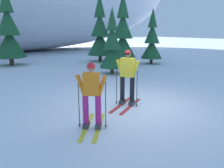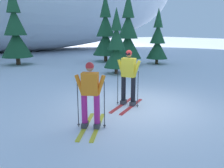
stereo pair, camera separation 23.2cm
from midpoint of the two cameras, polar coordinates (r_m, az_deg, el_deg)
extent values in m
plane|color=white|center=(7.65, 7.33, -5.42)|extent=(120.00, 120.00, 0.00)
cube|color=gold|center=(6.05, -5.50, -10.43)|extent=(1.16, 1.45, 0.03)
cube|color=gold|center=(6.00, -2.46, -10.61)|extent=(1.16, 1.45, 0.03)
cube|color=#38383D|center=(5.94, -5.72, -10.15)|extent=(0.28, 0.31, 0.12)
cube|color=#38383D|center=(5.88, -2.62, -10.33)|extent=(0.28, 0.31, 0.12)
cylinder|color=#B7237A|center=(5.78, -5.82, -6.19)|extent=(0.15, 0.15, 0.75)
cylinder|color=#B7237A|center=(5.72, -2.67, -6.34)|extent=(0.15, 0.15, 0.75)
cube|color=orange|center=(5.56, -4.37, 0.07)|extent=(0.47, 0.44, 0.55)
cylinder|color=orange|center=(5.63, -6.88, -0.51)|extent=(0.28, 0.25, 0.58)
cylinder|color=orange|center=(5.53, -1.79, -0.65)|extent=(0.28, 0.25, 0.58)
sphere|color=#A37556|center=(5.48, -4.44, 4.17)|extent=(0.19, 0.19, 0.19)
sphere|color=red|center=(5.48, -4.45, 4.48)|extent=(0.21, 0.21, 0.21)
cube|color=black|center=(5.56, -4.29, 4.40)|extent=(0.14, 0.12, 0.07)
cylinder|color=#2D2D33|center=(5.84, -7.47, -5.08)|extent=(0.02, 0.02, 1.23)
cylinder|color=#2D2D33|center=(6.04, -7.31, -10.08)|extent=(0.07, 0.07, 0.01)
cylinder|color=#2D2D33|center=(5.72, -0.77, -5.37)|extent=(0.02, 0.02, 1.23)
cylinder|color=#2D2D33|center=(5.92, -0.75, -10.45)|extent=(0.07, 0.07, 0.01)
cube|color=red|center=(7.51, 5.87, -5.62)|extent=(1.54, 1.00, 0.03)
cube|color=red|center=(7.64, 3.43, -5.25)|extent=(1.54, 1.00, 0.03)
cube|color=#38383D|center=(7.58, 6.16, -4.86)|extent=(0.31, 0.27, 0.12)
cube|color=#38383D|center=(7.70, 3.74, -4.51)|extent=(0.31, 0.27, 0.12)
cylinder|color=black|center=(7.44, 6.25, -1.40)|extent=(0.15, 0.15, 0.83)
cylinder|color=black|center=(7.57, 3.80, -1.10)|extent=(0.15, 0.15, 0.83)
cube|color=yellow|center=(7.36, 5.13, 4.18)|extent=(0.43, 0.50, 0.61)
cylinder|color=yellow|center=(7.27, 7.09, 3.67)|extent=(0.23, 0.29, 0.58)
cylinder|color=yellow|center=(7.47, 3.20, 4.01)|extent=(0.23, 0.29, 0.58)
sphere|color=#A37556|center=(7.30, 5.20, 7.51)|extent=(0.19, 0.19, 0.19)
sphere|color=red|center=(7.30, 5.20, 7.75)|extent=(0.21, 0.21, 0.21)
cube|color=black|center=(7.23, 4.95, 7.54)|extent=(0.11, 0.15, 0.07)
cylinder|color=#2D2D33|center=(7.32, 7.44, -1.37)|extent=(0.02, 0.02, 1.21)
cylinder|color=#2D2D33|center=(7.47, 7.32, -5.40)|extent=(0.07, 0.07, 0.01)
cylinder|color=#2D2D33|center=(7.58, 2.33, -0.74)|extent=(0.02, 0.02, 1.21)
cylinder|color=#2D2D33|center=(7.73, 2.29, -4.65)|extent=(0.07, 0.07, 0.01)
cylinder|color=#47301E|center=(17.89, -22.26, 5.74)|extent=(0.30, 0.30, 0.75)
cone|color=#1E512D|center=(17.80, -22.59, 9.41)|extent=(2.16, 2.16, 1.93)
cone|color=#1E512D|center=(17.78, -23.05, 14.37)|extent=(1.55, 1.55, 1.93)
cylinder|color=#47301E|center=(13.10, 1.59, 3.71)|extent=(0.20, 0.20, 0.50)
cone|color=#1E512D|center=(12.99, 1.61, 7.03)|extent=(1.43, 1.43, 1.28)
cone|color=#1E512D|center=(12.92, 1.64, 11.56)|extent=(1.03, 1.03, 1.28)
cone|color=#1E512D|center=(12.92, 1.67, 16.11)|extent=(0.63, 0.63, 1.28)
cylinder|color=#47301E|center=(18.37, -1.24, 6.84)|extent=(0.28, 0.28, 0.71)
cone|color=#1E512D|center=(18.28, -1.26, 10.21)|extent=(2.03, 2.03, 1.82)
cone|color=#1E512D|center=(18.25, -1.28, 14.77)|extent=(1.46, 1.46, 1.82)
cone|color=#1E512D|center=(18.35, -1.31, 19.31)|extent=(0.89, 0.89, 1.82)
cylinder|color=#47301E|center=(16.33, 4.33, 5.92)|extent=(0.27, 0.27, 0.68)
cone|color=#1E512D|center=(16.23, 4.40, 9.55)|extent=(1.94, 1.94, 1.74)
cone|color=#1E512D|center=(16.19, 4.49, 14.46)|extent=(1.40, 1.40, 1.74)
cone|color=#1E512D|center=(16.28, 4.58, 19.36)|extent=(0.85, 0.85, 1.74)
cylinder|color=#47301E|center=(17.33, 11.57, 5.90)|extent=(0.22, 0.22, 0.55)
cone|color=#1E512D|center=(17.24, 11.70, 8.64)|extent=(1.56, 1.56, 1.40)
cone|color=#1E512D|center=(17.19, 11.88, 12.36)|extent=(1.12, 1.12, 1.40)
cone|color=#1E512D|center=(17.21, 12.06, 16.08)|extent=(0.69, 0.69, 1.40)
camera|label=1|loc=(0.12, -88.98, 0.24)|focal=36.25mm
camera|label=2|loc=(0.12, 91.02, -0.24)|focal=36.25mm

